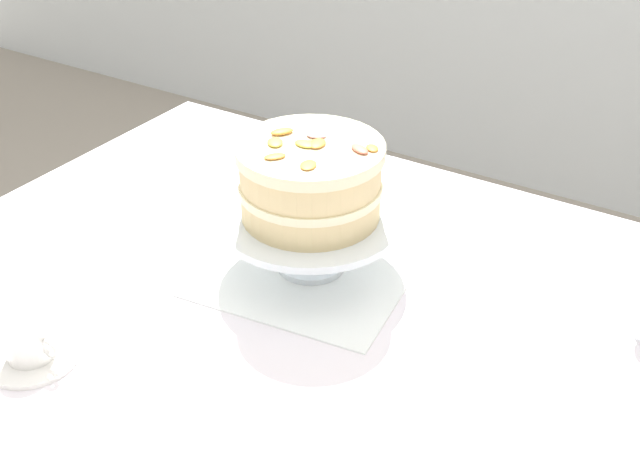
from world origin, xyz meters
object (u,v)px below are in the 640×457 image
dining_table (323,363)px  layer_cake (310,180)px  teacup (31,345)px  cake_stand (311,224)px

dining_table → layer_cake: bearing=130.4°
dining_table → layer_cake: layer_cake is taller
dining_table → teacup: teacup is taller
cake_stand → teacup: 0.44m
dining_table → cake_stand: 0.22m
cake_stand → teacup: (-0.21, -0.39, -0.06)m
cake_stand → teacup: bearing=-118.2°
teacup → cake_stand: bearing=61.8°
dining_table → cake_stand: cake_stand is taller
cake_stand → layer_cake: layer_cake is taller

